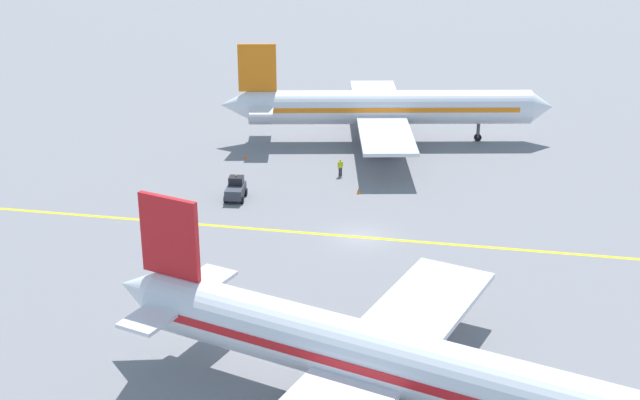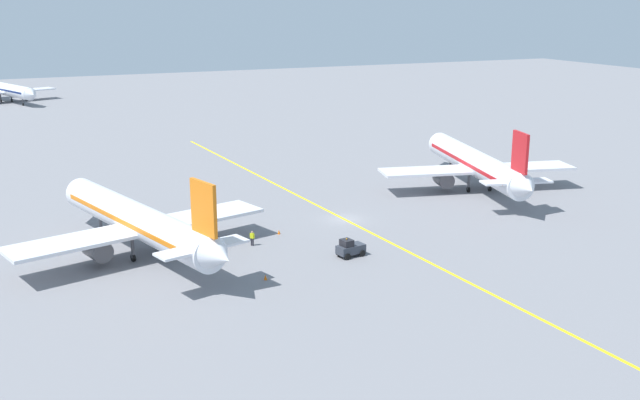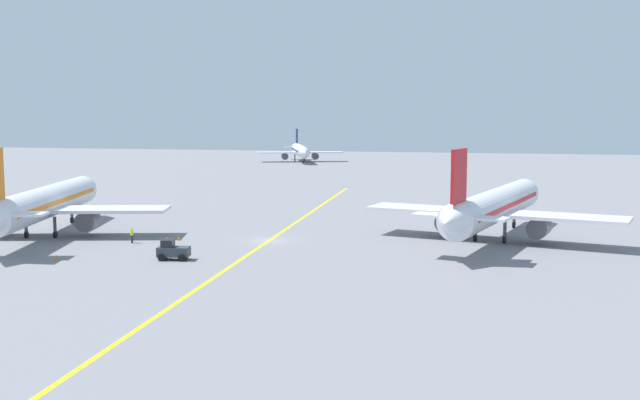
% 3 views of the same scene
% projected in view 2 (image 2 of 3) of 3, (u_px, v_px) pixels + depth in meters
% --- Properties ---
extents(ground_plane, '(400.00, 400.00, 0.00)m').
position_uv_depth(ground_plane, '(345.00, 219.00, 92.96)').
color(ground_plane, slate).
extents(apron_yellow_centreline, '(8.19, 119.77, 0.01)m').
position_uv_depth(apron_yellow_centreline, '(345.00, 219.00, 92.96)').
color(apron_yellow_centreline, yellow).
rests_on(apron_yellow_centreline, ground).
extents(airplane_at_gate, '(28.37, 34.98, 10.60)m').
position_uv_depth(airplane_at_gate, '(139.00, 221.00, 79.17)').
color(airplane_at_gate, silver).
rests_on(airplane_at_gate, ground).
extents(airplane_adjacent_stand, '(28.45, 35.21, 10.60)m').
position_uv_depth(airplane_adjacent_stand, '(476.00, 164.00, 106.89)').
color(airplane_adjacent_stand, silver).
rests_on(airplane_adjacent_stand, ground).
extents(airplane_distant_taxiing, '(25.26, 30.89, 9.54)m').
position_uv_depth(airplane_distant_taxiing, '(7.00, 90.00, 197.88)').
color(airplane_distant_taxiing, silver).
rests_on(airplane_distant_taxiing, ground).
extents(baggage_tug_dark, '(3.22, 2.19, 2.11)m').
position_uv_depth(baggage_tug_dark, '(350.00, 248.00, 79.34)').
color(baggage_tug_dark, '#333842').
rests_on(baggage_tug_dark, ground).
extents(ground_crew_worker, '(0.43, 0.45, 1.68)m').
position_uv_depth(ground_crew_worker, '(252.00, 238.00, 82.81)').
color(ground_crew_worker, '#23232D').
rests_on(ground_crew_worker, ground).
extents(traffic_cone_near_nose, '(0.32, 0.32, 0.55)m').
position_uv_depth(traffic_cone_near_nose, '(265.00, 277.00, 72.81)').
color(traffic_cone_near_nose, orange).
rests_on(traffic_cone_near_nose, ground).
extents(traffic_cone_mid_apron, '(0.32, 0.32, 0.55)m').
position_uv_depth(traffic_cone_mid_apron, '(279.00, 232.00, 87.04)').
color(traffic_cone_mid_apron, orange).
rests_on(traffic_cone_mid_apron, ground).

